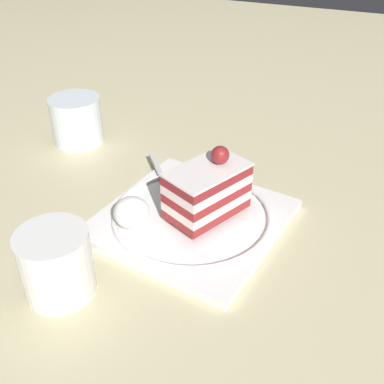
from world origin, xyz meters
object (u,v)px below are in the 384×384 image
cake_slice (207,190)px  whipped_cream_dollop (131,212)px  drink_glass_far (57,266)px  dessert_plate (192,218)px  fork (161,176)px  drink_glass_near (77,122)px

cake_slice → whipped_cream_dollop: cake_slice is taller
cake_slice → whipped_cream_dollop: 0.09m
whipped_cream_dollop → drink_glass_far: drink_glass_far is taller
dessert_plate → fork: bearing=140.4°
fork → whipped_cream_dollop: bearing=-82.8°
dessert_plate → drink_glass_far: drink_glass_far is taller
whipped_cream_dollop → fork: bearing=97.2°
whipped_cream_dollop → drink_glass_near: 0.27m
fork → drink_glass_far: 0.22m
dessert_plate → fork: fork is taller
whipped_cream_dollop → drink_glass_far: bearing=-104.1°
dessert_plate → drink_glass_near: 0.29m
whipped_cream_dollop → fork: size_ratio=0.44×
fork → drink_glass_near: (-0.19, 0.07, 0.01)m
whipped_cream_dollop → fork: 0.11m
dessert_plate → cake_slice: bearing=28.4°
cake_slice → fork: (-0.09, 0.05, -0.03)m
drink_glass_near → drink_glass_far: bearing=-59.2°
fork → drink_glass_far: drink_glass_far is taller
drink_glass_near → cake_slice: bearing=-24.3°
drink_glass_far → cake_slice: bearing=59.2°
cake_slice → drink_glass_near: size_ratio=1.41×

